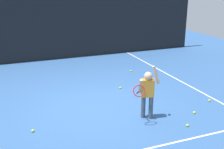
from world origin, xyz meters
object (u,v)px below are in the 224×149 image
Objects in this scene: tennis_ball_0 at (131,71)px; tennis_ball_1 at (194,113)px; tennis_ball_4 at (187,125)px; tennis_ball_7 at (33,131)px; tennis_ball_5 at (209,100)px; tennis_ball_2 at (120,88)px; tennis_player at (147,91)px.

tennis_ball_1 is (-0.02, -3.87, 0.00)m from tennis_ball_0.
tennis_ball_0 is 4.42m from tennis_ball_4.
tennis_ball_0 is 5.21m from tennis_ball_7.
tennis_ball_4 is at bearing -138.57° from tennis_ball_1.
tennis_ball_7 is at bearing 179.11° from tennis_ball_5.
tennis_ball_4 is (-0.60, -4.38, 0.00)m from tennis_ball_0.
tennis_ball_7 is (-4.90, 0.08, 0.00)m from tennis_ball_5.
tennis_ball_1 is at bearing -150.84° from tennis_ball_5.
tennis_ball_2 is 3.44m from tennis_ball_7.
tennis_ball_1 is at bearing -65.56° from tennis_ball_2.
tennis_ball_1 is 1.00× the size of tennis_ball_4.
tennis_ball_1 and tennis_ball_7 have the same top height.
tennis_ball_7 is at bearing -167.77° from tennis_player.
tennis_player is at bearing 132.26° from tennis_ball_4.
tennis_ball_2 is 1.00× the size of tennis_ball_5.
tennis_ball_5 is (0.87, -3.37, 0.00)m from tennis_ball_0.
tennis_ball_0 and tennis_ball_5 have the same top height.
tennis_ball_2 is at bearing -126.10° from tennis_ball_0.
tennis_ball_4 and tennis_ball_5 have the same top height.
tennis_ball_0 is 1.00× the size of tennis_ball_4.
tennis_ball_0 is 3.87m from tennis_ball_1.
tennis_ball_5 is at bearing -75.57° from tennis_ball_0.
tennis_ball_2 is at bearing 31.50° from tennis_ball_7.
tennis_player reaches higher than tennis_ball_7.
tennis_ball_4 and tennis_ball_7 have the same top height.
tennis_ball_0 is at bearing 104.43° from tennis_ball_5.
tennis_ball_2 and tennis_ball_4 have the same top height.
tennis_player reaches higher than tennis_ball_2.
tennis_ball_4 is at bearing -28.73° from tennis_player.
tennis_ball_4 is (0.49, -2.88, 0.00)m from tennis_ball_2.
tennis_ball_2 and tennis_ball_7 have the same top height.
tennis_ball_2 is (-1.08, 2.37, 0.00)m from tennis_ball_1.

